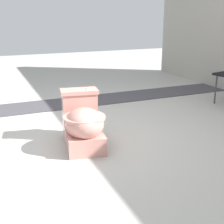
% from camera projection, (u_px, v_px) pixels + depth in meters
% --- Properties ---
extents(ground_plane, '(14.00, 14.00, 0.00)m').
position_uv_depth(ground_plane, '(83.00, 137.00, 3.21)').
color(ground_plane, '#A8A59E').
extents(gravel_strip, '(0.56, 8.00, 0.01)m').
position_uv_depth(gravel_strip, '(88.00, 101.00, 4.53)').
color(gravel_strip, '#423F44').
rests_on(gravel_strip, ground).
extents(toilet, '(0.68, 0.47, 0.52)m').
position_uv_depth(toilet, '(83.00, 124.00, 2.96)').
color(toilet, tan).
rests_on(toilet, ground).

